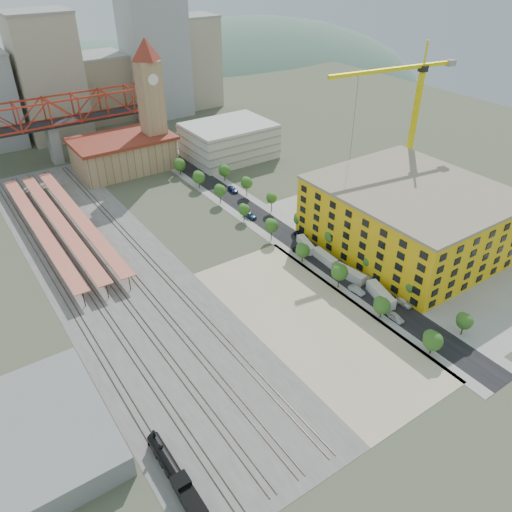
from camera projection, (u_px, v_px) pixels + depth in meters
ground at (252, 257)px, 143.84m from camera, size 400.00×400.00×0.00m
ballast_strip at (110, 269)px, 138.80m from camera, size 36.00×165.00×0.06m
dirt_lot at (311, 321)px, 120.08m from camera, size 28.00×67.00×0.06m
street_asphalt at (267, 222)px, 161.85m from camera, size 12.00×170.00×0.06m
sidewalk_west at (253, 226)px, 159.23m from camera, size 3.00×170.00×0.04m
sidewalk_east at (280, 217)px, 164.47m from camera, size 3.00×170.00×0.04m
construction_pad at (411, 241)px, 151.41m from camera, size 50.00×90.00×0.06m
rail_tracks at (103, 271)px, 137.87m from camera, size 26.56×160.00×0.18m
platform_canopies at (60, 222)px, 153.33m from camera, size 16.00×80.00×4.12m
station_hall at (124, 153)px, 194.69m from camera, size 38.00×24.00×13.10m
clock_tower at (150, 92)px, 187.58m from camera, size 12.00×12.00×52.00m
parking_garage at (229, 141)px, 205.73m from camera, size 34.00×26.00×14.00m
truss_bridge at (48, 116)px, 194.50m from camera, size 94.00×9.60×25.60m
construction_building at (410, 217)px, 144.90m from camera, size 44.60×50.60×18.80m
warehouse at (43, 432)px, 90.24m from camera, size 22.00×32.00×5.00m
street_trees at (285, 234)px, 154.93m from camera, size 15.40×124.40×8.00m
skyline at (95, 76)px, 233.71m from camera, size 133.00×46.00×60.00m
distant_hills at (114, 176)px, 388.65m from camera, size 647.00×264.00×227.00m
locomotive at (174, 473)px, 84.15m from camera, size 2.55×19.64×4.91m
tower_crane at (409, 106)px, 161.98m from camera, size 47.80×8.76×51.34m
site_trailer_a at (381, 295)px, 126.62m from camera, size 5.19×10.45×2.77m
site_trailer_b at (350, 274)px, 134.53m from camera, size 3.83×9.74×2.59m
site_trailer_c at (325, 258)px, 141.56m from camera, size 2.83×9.03×2.44m
site_trailer_d at (306, 245)px, 147.44m from camera, size 4.59×9.11×2.41m
car_0 at (396, 317)px, 120.06m from camera, size 2.04×4.74×1.59m
car_1 at (357, 290)px, 129.28m from camera, size 2.06×4.84×1.55m
car_2 at (301, 251)px, 145.28m from camera, size 3.30×5.61×1.46m
car_3 at (250, 215)px, 163.78m from camera, size 2.86×5.70×1.59m
car_4 at (404, 303)px, 124.82m from camera, size 2.04×4.58×1.53m
car_5 at (368, 279)px, 133.42m from camera, size 1.63×4.51×1.48m
car_6 at (301, 235)px, 153.25m from camera, size 2.36×5.03×1.39m
car_7 at (233, 190)px, 180.54m from camera, size 2.65×5.56×1.56m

